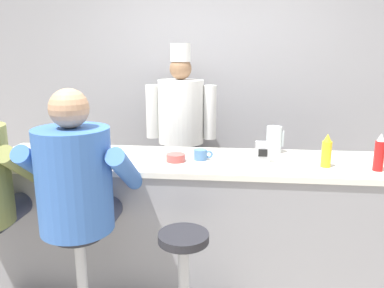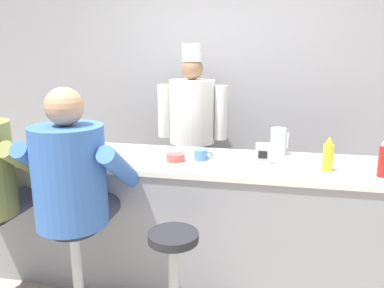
{
  "view_description": "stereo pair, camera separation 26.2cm",
  "coord_description": "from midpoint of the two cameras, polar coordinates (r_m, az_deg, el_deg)",
  "views": [
    {
      "loc": [
        0.24,
        -2.26,
        1.7
      ],
      "look_at": [
        -0.03,
        0.32,
        1.08
      ],
      "focal_mm": 35.0,
      "sensor_mm": 36.0,
      "label": 1
    },
    {
      "loc": [
        0.5,
        -2.22,
        1.7
      ],
      "look_at": [
        -0.03,
        0.32,
        1.08
      ],
      "focal_mm": 35.0,
      "sensor_mm": 36.0,
      "label": 2
    }
  ],
  "objects": [
    {
      "name": "breakfast_plate",
      "position": [
        3.09,
        -26.27,
        -1.59
      ],
      "size": [
        0.23,
        0.23,
        0.05
      ],
      "color": "white",
      "rests_on": "diner_counter"
    },
    {
      "name": "ketchup_bottle_red",
      "position": [
        2.65,
        24.18,
        -1.36
      ],
      "size": [
        0.06,
        0.06,
        0.25
      ],
      "color": "red",
      "rests_on": "diner_counter"
    },
    {
      "name": "napkin_dispenser_chrome",
      "position": [
        2.66,
        7.95,
        -1.23
      ],
      "size": [
        0.1,
        0.06,
        0.15
      ],
      "color": "silver",
      "rests_on": "diner_counter"
    },
    {
      "name": "cook_in_whites_near",
      "position": [
        3.76,
        -3.69,
        2.59
      ],
      "size": [
        0.7,
        0.45,
        1.8
      ],
      "color": "#232328",
      "rests_on": "ground_plane"
    },
    {
      "name": "diner_seated_blue",
      "position": [
        2.37,
        -20.14,
        -5.75
      ],
      "size": [
        0.66,
        0.65,
        1.52
      ],
      "color": "#B2B5BA",
      "rests_on": "ground_plane"
    },
    {
      "name": "wall_back",
      "position": [
        4.05,
        0.7,
        8.52
      ],
      "size": [
        10.0,
        0.06,
        2.7
      ],
      "color": "#99999E",
      "rests_on": "ground_plane"
    },
    {
      "name": "water_pitcher_clear",
      "position": [
        2.92,
        9.9,
        0.63
      ],
      "size": [
        0.13,
        0.11,
        0.21
      ],
      "color": "silver",
      "rests_on": "diner_counter"
    },
    {
      "name": "mustard_bottle_yellow",
      "position": [
        2.62,
        17.18,
        -1.15
      ],
      "size": [
        0.07,
        0.07,
        0.23
      ],
      "color": "yellow",
      "rests_on": "diner_counter"
    },
    {
      "name": "coffee_mug_blue",
      "position": [
        2.69,
        -1.41,
        -1.66
      ],
      "size": [
        0.14,
        0.09,
        0.08
      ],
      "color": "#4C7AB2",
      "rests_on": "diner_counter"
    },
    {
      "name": "cereal_bowl",
      "position": [
        2.67,
        -5.31,
        -2.12
      ],
      "size": [
        0.14,
        0.14,
        0.05
      ],
      "color": "#B24C47",
      "rests_on": "diner_counter"
    },
    {
      "name": "empty_stool_round",
      "position": [
        2.35,
        -4.65,
        -18.45
      ],
      "size": [
        0.3,
        0.3,
        0.69
      ],
      "color": "#B2B5BA",
      "rests_on": "ground_plane"
    },
    {
      "name": "diner_counter",
      "position": [
        2.89,
        -2.0,
        -11.48
      ],
      "size": [
        3.09,
        0.71,
        0.96
      ],
      "color": "gray",
      "rests_on": "ground_plane"
    }
  ]
}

